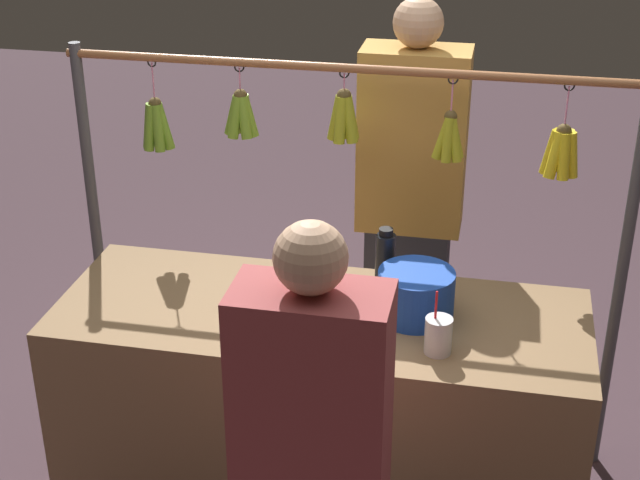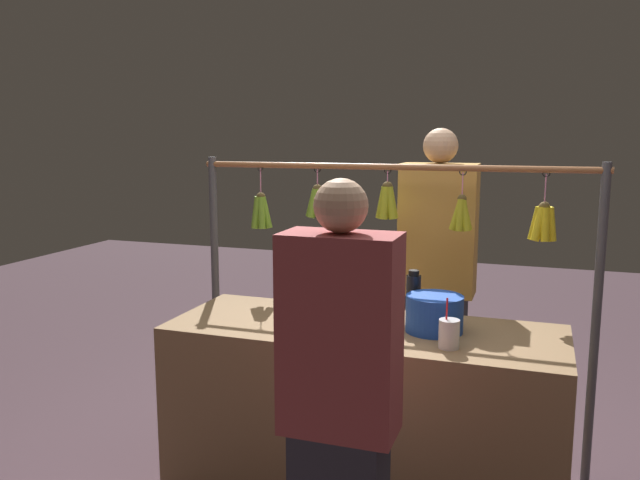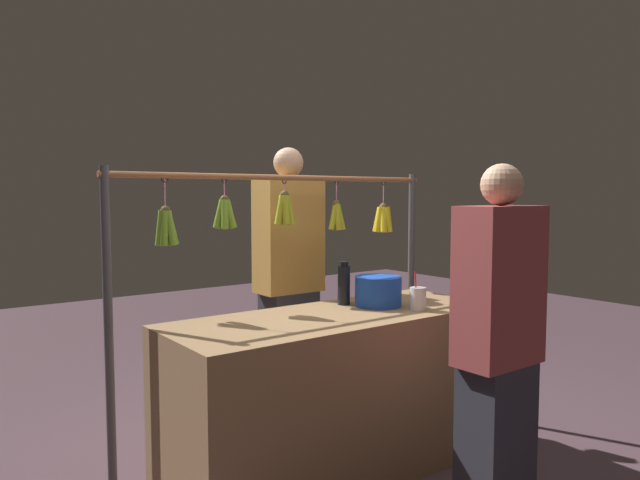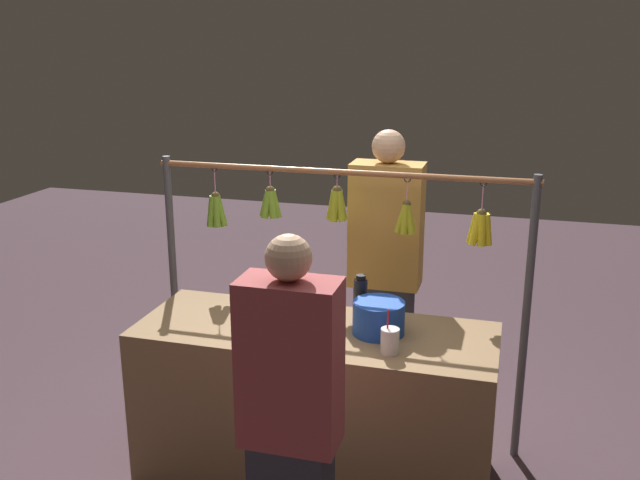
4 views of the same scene
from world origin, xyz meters
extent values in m
cube|color=olive|center=(0.00, 0.00, 0.42)|extent=(1.82, 0.68, 0.84)
cylinder|color=#4C4C51|center=(-1.03, -0.48, 0.80)|extent=(0.04, 0.04, 1.60)
cylinder|color=#4C4C51|center=(1.03, -0.48, 0.80)|extent=(0.04, 0.04, 1.60)
cylinder|color=#9E6038|center=(0.00, -0.48, 1.56)|extent=(2.11, 0.03, 0.03)
torus|color=black|center=(-0.76, -0.48, 1.54)|extent=(0.04, 0.01, 0.04)
cylinder|color=pink|center=(-0.76, -0.48, 1.46)|extent=(0.01, 0.01, 0.16)
sphere|color=brown|center=(-0.76, -0.48, 1.38)|extent=(0.05, 0.05, 0.05)
cylinder|color=yellow|center=(-0.73, -0.48, 1.29)|extent=(0.07, 0.04, 0.17)
cylinder|color=yellow|center=(-0.74, -0.45, 1.29)|extent=(0.07, 0.07, 0.17)
cylinder|color=yellow|center=(-0.77, -0.44, 1.29)|extent=(0.05, 0.07, 0.17)
cylinder|color=yellow|center=(-0.80, -0.46, 1.29)|extent=(0.06, 0.05, 0.17)
cylinder|color=yellow|center=(-0.79, -0.49, 1.29)|extent=(0.06, 0.06, 0.17)
cylinder|color=yellow|center=(-0.77, -0.51, 1.29)|extent=(0.04, 0.06, 0.17)
cylinder|color=yellow|center=(-0.74, -0.50, 1.29)|extent=(0.06, 0.07, 0.17)
torus|color=black|center=(-0.37, -0.48, 1.54)|extent=(0.04, 0.01, 0.04)
cylinder|color=pink|center=(-0.37, -0.48, 1.47)|extent=(0.01, 0.01, 0.13)
sphere|color=brown|center=(-0.37, -0.48, 1.40)|extent=(0.05, 0.05, 0.05)
cylinder|color=gold|center=(-0.35, -0.47, 1.32)|extent=(0.08, 0.04, 0.16)
cylinder|color=gold|center=(-0.37, -0.45, 1.32)|extent=(0.04, 0.06, 0.16)
cylinder|color=gold|center=(-0.39, -0.46, 1.32)|extent=(0.06, 0.05, 0.17)
cylinder|color=gold|center=(-0.39, -0.49, 1.32)|extent=(0.07, 0.06, 0.17)
cylinder|color=gold|center=(-0.37, -0.50, 1.32)|extent=(0.04, 0.06, 0.17)
torus|color=black|center=(0.01, -0.48, 1.54)|extent=(0.04, 0.02, 0.04)
cylinder|color=pink|center=(0.01, -0.48, 1.50)|extent=(0.01, 0.01, 0.08)
sphere|color=brown|center=(0.01, -0.48, 1.45)|extent=(0.05, 0.05, 0.05)
cylinder|color=#AEB725|center=(0.04, -0.48, 1.37)|extent=(0.07, 0.05, 0.17)
cylinder|color=#AEB725|center=(0.02, -0.45, 1.37)|extent=(0.05, 0.06, 0.17)
cylinder|color=#AEB725|center=(-0.01, -0.46, 1.37)|extent=(0.07, 0.06, 0.18)
cylinder|color=#AEB725|center=(-0.01, -0.49, 1.37)|extent=(0.07, 0.06, 0.18)
cylinder|color=#AEB725|center=(0.02, -0.50, 1.37)|extent=(0.05, 0.06, 0.17)
torus|color=black|center=(0.40, -0.48, 1.54)|extent=(0.04, 0.01, 0.04)
cylinder|color=pink|center=(0.40, -0.48, 1.48)|extent=(0.01, 0.01, 0.10)
sphere|color=brown|center=(0.40, -0.48, 1.43)|extent=(0.05, 0.05, 0.05)
cylinder|color=#78A52B|center=(0.42, -0.48, 1.35)|extent=(0.08, 0.04, 0.16)
cylinder|color=#78A52B|center=(0.41, -0.45, 1.35)|extent=(0.06, 0.07, 0.16)
cylinder|color=#78A52B|center=(0.38, -0.45, 1.35)|extent=(0.07, 0.07, 0.16)
cylinder|color=#78A52B|center=(0.37, -0.47, 1.35)|extent=(0.08, 0.04, 0.16)
cylinder|color=#78A52B|center=(0.38, -0.50, 1.35)|extent=(0.05, 0.06, 0.16)
cylinder|color=#78A52B|center=(0.41, -0.50, 1.35)|extent=(0.06, 0.07, 0.16)
torus|color=black|center=(0.73, -0.48, 1.54)|extent=(0.04, 0.01, 0.04)
cylinder|color=pink|center=(0.73, -0.48, 1.46)|extent=(0.01, 0.01, 0.16)
sphere|color=brown|center=(0.73, -0.48, 1.38)|extent=(0.05, 0.05, 0.05)
cylinder|color=#72A32B|center=(0.76, -0.47, 1.29)|extent=(0.06, 0.04, 0.18)
cylinder|color=#72A32B|center=(0.75, -0.45, 1.29)|extent=(0.05, 0.06, 0.18)
cylinder|color=#72A32B|center=(0.71, -0.45, 1.29)|extent=(0.05, 0.06, 0.18)
cylinder|color=#72A32B|center=(0.70, -0.47, 1.29)|extent=(0.08, 0.04, 0.18)
cylinder|color=#72A32B|center=(0.71, -0.50, 1.29)|extent=(0.06, 0.07, 0.18)
cylinder|color=#72A32B|center=(0.75, -0.50, 1.29)|extent=(0.05, 0.06, 0.18)
cylinder|color=black|center=(-0.19, -0.18, 0.95)|extent=(0.07, 0.07, 0.22)
cylinder|color=black|center=(-0.19, -0.18, 1.07)|extent=(0.05, 0.05, 0.02)
cylinder|color=#1B47B7|center=(-0.32, -0.03, 0.92)|extent=(0.26, 0.26, 0.17)
cylinder|color=silver|center=(-0.41, 0.18, 0.90)|extent=(0.09, 0.09, 0.12)
cylinder|color=red|center=(-0.40, 0.18, 0.95)|extent=(0.01, 0.03, 0.21)
cube|color=#2D2D38|center=(-0.21, -0.77, 0.42)|extent=(0.33, 0.23, 0.83)
cube|color=#BF8C3F|center=(-0.21, -0.77, 1.20)|extent=(0.42, 0.23, 0.73)
sphere|color=tan|center=(-0.21, -0.77, 1.66)|extent=(0.19, 0.19, 0.19)
cube|color=#993F3F|center=(-0.16, 0.88, 1.08)|extent=(0.38, 0.20, 0.66)
sphere|color=tan|center=(-0.16, 0.88, 1.50)|extent=(0.17, 0.17, 0.17)
camera|label=1|loc=(-0.55, 2.71, 2.45)|focal=52.63mm
camera|label=2|loc=(-0.75, 2.78, 1.72)|focal=36.09mm
camera|label=3|loc=(1.90, 2.38, 1.46)|focal=33.32mm
camera|label=4|loc=(-0.92, 3.16, 2.26)|focal=39.60mm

